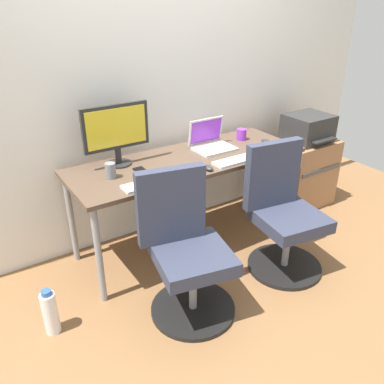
{
  "coord_description": "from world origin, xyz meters",
  "views": [
    {
      "loc": [
        -1.47,
        -2.3,
        1.83
      ],
      "look_at": [
        0.0,
        -0.05,
        0.48
      ],
      "focal_mm": 37.0,
      "sensor_mm": 36.0,
      "label": 1
    }
  ],
  "objects_px": {
    "side_cabinet": "(302,172)",
    "printer": "(308,128)",
    "office_chair_right": "(283,215)",
    "coffee_mug": "(242,134)",
    "office_chair_left": "(186,252)",
    "water_bottle_on_floor": "(50,312)",
    "open_laptop": "(211,142)",
    "desktop_monitor": "(116,131)"
  },
  "relations": [
    {
      "from": "desktop_monitor",
      "to": "coffee_mug",
      "type": "relative_size",
      "value": 5.22
    },
    {
      "from": "office_chair_right",
      "to": "coffee_mug",
      "type": "distance_m",
      "value": 0.84
    },
    {
      "from": "printer",
      "to": "desktop_monitor",
      "type": "relative_size",
      "value": 0.83
    },
    {
      "from": "office_chair_right",
      "to": "water_bottle_on_floor",
      "type": "height_order",
      "value": "office_chair_right"
    },
    {
      "from": "office_chair_left",
      "to": "printer",
      "type": "distance_m",
      "value": 1.84
    },
    {
      "from": "office_chair_right",
      "to": "side_cabinet",
      "type": "distance_m",
      "value": 1.08
    },
    {
      "from": "side_cabinet",
      "to": "open_laptop",
      "type": "height_order",
      "value": "open_laptop"
    },
    {
      "from": "printer",
      "to": "coffee_mug",
      "type": "relative_size",
      "value": 4.35
    },
    {
      "from": "side_cabinet",
      "to": "printer",
      "type": "height_order",
      "value": "printer"
    },
    {
      "from": "water_bottle_on_floor",
      "to": "coffee_mug",
      "type": "height_order",
      "value": "coffee_mug"
    },
    {
      "from": "office_chair_right",
      "to": "open_laptop",
      "type": "relative_size",
      "value": 3.03
    },
    {
      "from": "water_bottle_on_floor",
      "to": "open_laptop",
      "type": "relative_size",
      "value": 1.0
    },
    {
      "from": "water_bottle_on_floor",
      "to": "desktop_monitor",
      "type": "height_order",
      "value": "desktop_monitor"
    },
    {
      "from": "office_chair_right",
      "to": "coffee_mug",
      "type": "bearing_deg",
      "value": 74.51
    },
    {
      "from": "water_bottle_on_floor",
      "to": "open_laptop",
      "type": "bearing_deg",
      "value": 16.94
    },
    {
      "from": "office_chair_left",
      "to": "water_bottle_on_floor",
      "type": "xyz_separation_m",
      "value": [
        -0.79,
        0.26,
        -0.28
      ]
    },
    {
      "from": "printer",
      "to": "open_laptop",
      "type": "distance_m",
      "value": 1.01
    },
    {
      "from": "side_cabinet",
      "to": "water_bottle_on_floor",
      "type": "xyz_separation_m",
      "value": [
        -2.49,
        -0.37,
        -0.17
      ]
    },
    {
      "from": "office_chair_right",
      "to": "open_laptop",
      "type": "xyz_separation_m",
      "value": [
        -0.13,
        0.71,
        0.37
      ]
    },
    {
      "from": "printer",
      "to": "water_bottle_on_floor",
      "type": "bearing_deg",
      "value": -171.67
    },
    {
      "from": "printer",
      "to": "water_bottle_on_floor",
      "type": "distance_m",
      "value": 2.58
    },
    {
      "from": "desktop_monitor",
      "to": "open_laptop",
      "type": "relative_size",
      "value": 1.55
    },
    {
      "from": "side_cabinet",
      "to": "desktop_monitor",
      "type": "xyz_separation_m",
      "value": [
        -1.75,
        0.18,
        0.67
      ]
    },
    {
      "from": "printer",
      "to": "coffee_mug",
      "type": "distance_m",
      "value": 0.69
    },
    {
      "from": "side_cabinet",
      "to": "water_bottle_on_floor",
      "type": "relative_size",
      "value": 2.03
    },
    {
      "from": "office_chair_right",
      "to": "printer",
      "type": "relative_size",
      "value": 2.35
    },
    {
      "from": "office_chair_left",
      "to": "coffee_mug",
      "type": "bearing_deg",
      "value": 35.67
    },
    {
      "from": "desktop_monitor",
      "to": "office_chair_right",
      "type": "bearing_deg",
      "value": -42.49
    },
    {
      "from": "open_laptop",
      "to": "coffee_mug",
      "type": "relative_size",
      "value": 3.37
    },
    {
      "from": "office_chair_right",
      "to": "office_chair_left",
      "type": "bearing_deg",
      "value": -179.95
    },
    {
      "from": "side_cabinet",
      "to": "open_laptop",
      "type": "relative_size",
      "value": 2.03
    },
    {
      "from": "office_chair_right",
      "to": "side_cabinet",
      "type": "relative_size",
      "value": 1.49
    },
    {
      "from": "side_cabinet",
      "to": "water_bottle_on_floor",
      "type": "distance_m",
      "value": 2.52
    },
    {
      "from": "desktop_monitor",
      "to": "open_laptop",
      "type": "bearing_deg",
      "value": -7.14
    },
    {
      "from": "office_chair_left",
      "to": "printer",
      "type": "relative_size",
      "value": 2.35
    },
    {
      "from": "office_chair_left",
      "to": "water_bottle_on_floor",
      "type": "height_order",
      "value": "office_chair_left"
    },
    {
      "from": "office_chair_left",
      "to": "office_chair_right",
      "type": "relative_size",
      "value": 1.0
    },
    {
      "from": "office_chair_right",
      "to": "desktop_monitor",
      "type": "xyz_separation_m",
      "value": [
        -0.87,
        0.8,
        0.56
      ]
    },
    {
      "from": "water_bottle_on_floor",
      "to": "coffee_mug",
      "type": "relative_size",
      "value": 3.37
    },
    {
      "from": "side_cabinet",
      "to": "open_laptop",
      "type": "distance_m",
      "value": 1.12
    },
    {
      "from": "open_laptop",
      "to": "coffee_mug",
      "type": "height_order",
      "value": "open_laptop"
    },
    {
      "from": "side_cabinet",
      "to": "printer",
      "type": "xyz_separation_m",
      "value": [
        0.0,
        -0.0,
        0.43
      ]
    }
  ]
}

